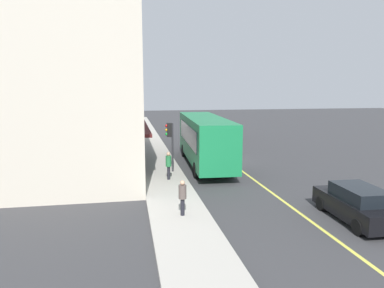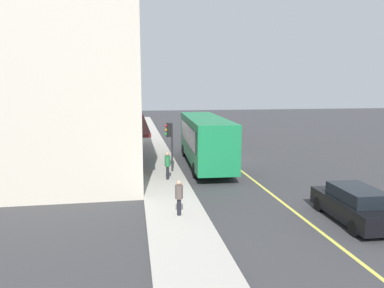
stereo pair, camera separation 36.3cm
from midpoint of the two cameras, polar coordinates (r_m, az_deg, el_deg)
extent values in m
plane|color=#38383A|center=(27.69, 5.36, -2.65)|extent=(120.00, 120.00, 0.00)
cube|color=#B2ADA3|center=(26.75, -5.92, -2.92)|extent=(80.00, 2.66, 0.15)
cube|color=#D8D14C|center=(27.69, 5.36, -2.64)|extent=(36.00, 0.16, 0.01)
cube|color=beige|center=(28.66, -17.79, 7.38)|extent=(22.05, 8.56, 9.96)
cube|color=#4C1919|center=(28.58, -8.53, 3.34)|extent=(15.43, 0.70, 0.20)
cube|color=black|center=(28.73, -8.91, 0.74)|extent=(13.23, 0.08, 2.00)
cube|color=#197F47|center=(25.55, 1.66, 0.94)|extent=(11.10, 3.00, 3.00)
cube|color=black|center=(30.85, 0.03, 3.04)|extent=(0.22, 2.10, 1.80)
cube|color=black|center=(25.03, -1.09, 1.61)|extent=(8.79, 0.47, 1.32)
cube|color=black|center=(25.44, 4.60, 1.70)|extent=(8.79, 0.47, 1.32)
cube|color=#0CF259|center=(30.84, 0.01, 4.70)|extent=(0.17, 1.90, 0.36)
cube|color=#2D2D33|center=(31.16, 0.01, 0.11)|extent=(0.27, 2.40, 0.40)
cylinder|color=black|center=(29.09, -1.67, -1.04)|extent=(1.01, 0.35, 1.00)
cylinder|color=black|center=(29.40, 2.72, -0.94)|extent=(1.01, 0.35, 1.00)
cylinder|color=black|center=(22.24, 0.23, -4.22)|extent=(1.01, 0.35, 1.00)
cylinder|color=black|center=(22.65, 5.92, -4.03)|extent=(1.01, 0.35, 1.00)
cylinder|color=#2D2D33|center=(23.17, -3.60, -0.54)|extent=(0.12, 0.12, 3.20)
cube|color=black|center=(22.98, -4.12, 2.27)|extent=(0.30, 0.30, 0.90)
sphere|color=red|center=(22.94, -4.55, 2.93)|extent=(0.18, 0.18, 0.18)
sphere|color=orange|center=(22.97, -4.54, 2.26)|extent=(0.18, 0.18, 0.18)
sphere|color=green|center=(23.00, -4.54, 1.59)|extent=(0.18, 0.18, 0.18)
cube|color=black|center=(16.76, 24.32, -9.23)|extent=(4.36, 1.94, 0.75)
cube|color=black|center=(16.45, 24.75, -7.22)|extent=(2.46, 1.59, 0.55)
cylinder|color=black|center=(17.60, 19.47, -9.01)|extent=(0.65, 0.24, 0.64)
cylinder|color=black|center=(18.40, 24.05, -8.49)|extent=(0.65, 0.24, 0.64)
cylinder|color=black|center=(15.30, 24.51, -12.08)|extent=(0.65, 0.24, 0.64)
cube|color=maroon|center=(40.53, 4.16, 1.97)|extent=(4.38, 1.99, 0.75)
cube|color=black|center=(40.60, 4.13, 2.91)|extent=(2.47, 1.62, 0.55)
cylinder|color=black|center=(39.37, 5.75, 1.33)|extent=(0.65, 0.25, 0.64)
cylinder|color=black|center=(39.02, 3.40, 1.29)|extent=(0.65, 0.25, 0.64)
cylinder|color=black|center=(42.11, 4.85, 1.85)|extent=(0.65, 0.25, 0.64)
cylinder|color=black|center=(41.79, 2.66, 1.82)|extent=(0.65, 0.25, 0.64)
cylinder|color=black|center=(15.58, -2.21, -10.05)|extent=(0.18, 0.18, 0.75)
cylinder|color=#594C47|center=(15.37, -2.22, -7.68)|extent=(0.34, 0.34, 0.59)
sphere|color=tan|center=(15.26, -2.23, -6.24)|extent=(0.21, 0.21, 0.21)
cylinder|color=black|center=(21.40, -4.26, -4.64)|extent=(0.18, 0.18, 0.80)
cylinder|color=#26723F|center=(21.24, -4.28, -2.76)|extent=(0.34, 0.34, 0.64)
sphere|color=tan|center=(21.15, -4.29, -1.62)|extent=(0.22, 0.22, 0.22)
camera|label=1|loc=(0.18, -90.41, -0.07)|focal=33.24mm
camera|label=2|loc=(0.18, 89.59, 0.07)|focal=33.24mm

